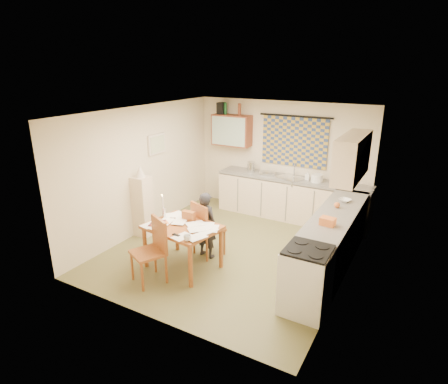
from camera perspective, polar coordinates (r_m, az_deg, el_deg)
The scene contains 44 objects.
floor at distance 6.96m, azimuth 1.29°, elevation -8.86°, with size 4.00×4.50×0.02m, color brown.
ceiling at distance 6.20m, azimuth 1.47°, elevation 12.22°, with size 4.00×4.50×0.02m, color white.
wall_back at distance 8.46m, azimuth 8.65°, elevation 5.15°, with size 4.00×0.02×2.50m, color beige.
wall_front at distance 4.73m, azimuth -11.74°, elevation -6.29°, with size 4.00×0.02×2.50m, color beige.
wall_left at distance 7.58m, azimuth -12.16°, elevation 3.33°, with size 0.02×4.50×2.50m, color beige.
wall_right at distance 5.85m, azimuth 19.01°, elevation -1.97°, with size 0.02×4.50×2.50m, color beige.
window_blind at distance 8.24m, azimuth 10.65°, elevation 7.52°, with size 1.45×0.03×1.05m, color navy.
curtain_rod at distance 8.13m, azimuth 10.84°, elevation 11.29°, with size 0.04×0.04×1.60m, color black.
wall_cabinet at distance 8.65m, azimuth 1.19°, elevation 9.39°, with size 0.90×0.34×0.70m, color brown.
wall_cabinet_glass at distance 8.51m, azimuth 0.64°, elevation 9.22°, with size 0.84×0.02×0.64m, color #99B2A5.
upper_cabinet_right at distance 6.23m, azimuth 18.97°, elevation 5.07°, with size 0.34×1.30×0.70m, color beige.
framed_print at distance 7.75m, azimuth -10.21°, elevation 7.22°, with size 0.04×0.50×0.40m, color beige.
print_canvas at distance 7.73m, azimuth -10.07°, elevation 7.20°, with size 0.01×0.42×0.32m, color white.
counter_back at distance 8.28m, azimuth 10.20°, elevation -1.03°, with size 3.30×0.62×0.92m.
counter_right at distance 6.50m, azimuth 16.12°, elevation -7.22°, with size 0.62×2.95×0.92m.
stove at distance 5.30m, azimuth 12.37°, elevation -13.00°, with size 0.61×0.61×0.95m.
sink at distance 8.16m, azimuth 10.06°, elevation 1.86°, with size 0.55×0.45×0.10m, color silver.
tap at distance 8.27m, azimuth 10.67°, elevation 3.35°, with size 0.03×0.03×0.28m, color silver.
dish_rack at distance 8.32m, azimuth 6.62°, elevation 2.87°, with size 0.35×0.30×0.06m, color silver.
kettle at distance 8.45m, azimuth 4.18°, elevation 3.83°, with size 0.18×0.18×0.24m, color silver.
mixing_bowl at distance 7.96m, azimuth 13.98°, elevation 2.06°, with size 0.24×0.24×0.16m, color white.
soap_bottle at distance 8.06m, azimuth 12.61°, elevation 2.49°, with size 0.09×0.09×0.19m, color white.
bowl at distance 6.97m, azimuth 17.94°, elevation -1.21°, with size 0.26×0.26×0.05m, color white.
orange_bag at distance 5.88m, azimuth 15.52°, elevation -4.33°, with size 0.22×0.16×0.12m, color orange.
fruit_orange at distance 6.62m, azimuth 16.85°, elevation -1.91°, with size 0.10×0.10×0.10m, color orange.
speaker at distance 8.72m, azimuth -0.40°, elevation 12.65°, with size 0.16×0.20×0.26m, color black.
bottle_green at distance 8.67m, azimuth 0.20°, elevation 12.61°, with size 0.07×0.07×0.26m, color #195926.
bottle_brown at distance 8.50m, azimuth 2.37°, elevation 12.47°, with size 0.07×0.07×0.26m, color brown.
dining_table at distance 6.28m, azimuth -6.28°, elevation -8.22°, with size 1.25×1.02×0.75m.
chair_far at distance 6.67m, azimuth -2.42°, elevation -7.08°, with size 0.58×0.58×1.00m.
chair_near at distance 6.00m, azimuth -11.21°, elevation -10.55°, with size 0.61×0.61×1.02m.
person at distance 6.50m, azimuth -2.74°, elevation -5.05°, with size 0.46×0.33×1.19m, color black.
shelf_stand at distance 7.47m, azimuth -12.30°, elevation -2.16°, with size 0.32×0.30×1.20m, color beige.
lampshade at distance 7.25m, azimuth -12.69°, elevation 3.09°, with size 0.20×0.20×0.22m, color beige.
letter_rack at distance 6.29m, azimuth -5.41°, elevation -3.64°, with size 0.22×0.10×0.16m, color brown.
mug at distance 5.60m, azimuth -5.60°, elevation -6.99°, with size 0.14×0.14×0.09m, color white.
magazine at distance 6.28m, azimuth -11.02°, elevation -4.62°, with size 0.28×0.33×0.03m, color maroon.
book at distance 6.32m, azimuth -10.01°, elevation -4.41°, with size 0.31×0.33×0.02m, color orange.
orange_box at distance 6.14m, azimuth -10.43°, elevation -5.07°, with size 0.12×0.08×0.04m, color orange.
eyeglasses at distance 5.80m, azimuth -7.31°, elevation -6.51°, with size 0.13×0.04×0.02m, color black.
candle_holder at distance 6.46m, azimuth -9.17°, elevation -3.07°, with size 0.06×0.06×0.18m, color silver.
candle at distance 6.35m, azimuth -9.34°, elevation -1.54°, with size 0.02×0.02×0.22m, color white.
candle_flame at distance 6.33m, azimuth -9.46°, elevation -0.46°, with size 0.02×0.02×0.02m, color #FFCC66.
papers at distance 6.12m, azimuth -5.90°, elevation -4.99°, with size 1.22×1.00×0.02m.
Camera 1 is at (2.89, -5.44, 3.23)m, focal length 30.00 mm.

